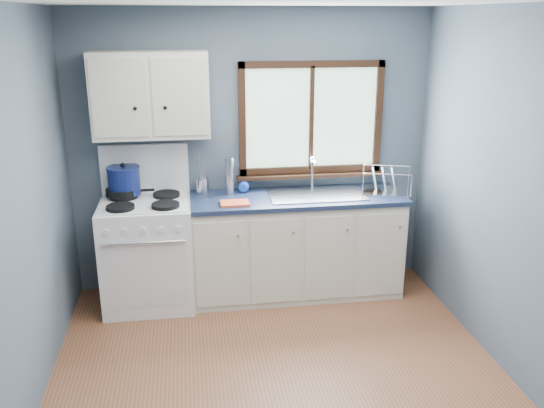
{
  "coord_description": "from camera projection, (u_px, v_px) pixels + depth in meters",
  "views": [
    {
      "loc": [
        -0.57,
        -3.23,
        2.42
      ],
      "look_at": [
        0.05,
        0.9,
        1.05
      ],
      "focal_mm": 38.0,
      "sensor_mm": 36.0,
      "label": 1
    }
  ],
  "objects": [
    {
      "name": "floor",
      "position": [
        284.0,
        395.0,
        3.87
      ],
      "size": [
        3.2,
        3.6,
        0.02
      ],
      "primitive_type": "cube",
      "color": "brown",
      "rests_on": "ground"
    },
    {
      "name": "wall_back",
      "position": [
        252.0,
        152.0,
        5.18
      ],
      "size": [
        3.2,
        0.02,
        2.5
      ],
      "primitive_type": "cube",
      "color": "#4D5B67",
      "rests_on": "ground"
    },
    {
      "name": "wall_left",
      "position": [
        6.0,
        233.0,
        3.25
      ],
      "size": [
        0.02,
        3.6,
        2.5
      ],
      "primitive_type": "cube",
      "color": "#4D5B67",
      "rests_on": "ground"
    },
    {
      "name": "wall_right",
      "position": [
        532.0,
        206.0,
        3.7
      ],
      "size": [
        0.02,
        3.6,
        2.5
      ],
      "primitive_type": "cube",
      "color": "#4D5B67",
      "rests_on": "ground"
    },
    {
      "name": "gas_range",
      "position": [
        148.0,
        250.0,
        4.97
      ],
      "size": [
        0.76,
        0.69,
        1.36
      ],
      "color": "white",
      "rests_on": "floor"
    },
    {
      "name": "base_cabinets",
      "position": [
        296.0,
        250.0,
        5.19
      ],
      "size": [
        1.85,
        0.6,
        0.88
      ],
      "color": "beige",
      "rests_on": "floor"
    },
    {
      "name": "countertop",
      "position": [
        296.0,
        198.0,
        5.04
      ],
      "size": [
        1.89,
        0.64,
        0.04
      ],
      "primitive_type": "cube",
      "color": "#151F37",
      "rests_on": "base_cabinets"
    },
    {
      "name": "sink",
      "position": [
        316.0,
        201.0,
        5.08
      ],
      "size": [
        0.84,
        0.46,
        0.44
      ],
      "color": "silver",
      "rests_on": "countertop"
    },
    {
      "name": "window",
      "position": [
        311.0,
        127.0,
        5.15
      ],
      "size": [
        1.36,
        0.1,
        1.03
      ],
      "color": "#9EC6A8",
      "rests_on": "wall_back"
    },
    {
      "name": "upper_cabinets",
      "position": [
        151.0,
        95.0,
        4.72
      ],
      "size": [
        0.95,
        0.35,
        0.7
      ],
      "color": "beige",
      "rests_on": "wall_back"
    },
    {
      "name": "skillet",
      "position": [
        122.0,
        192.0,
        4.92
      ],
      "size": [
        0.42,
        0.29,
        0.05
      ],
      "rotation": [
        0.0,
        0.0,
        0.07
      ],
      "color": "black",
      "rests_on": "gas_range"
    },
    {
      "name": "stockpot",
      "position": [
        124.0,
        180.0,
        4.91
      ],
      "size": [
        0.28,
        0.28,
        0.28
      ],
      "rotation": [
        0.0,
        0.0,
        -0.01
      ],
      "color": "#0E184C",
      "rests_on": "gas_range"
    },
    {
      "name": "utensil_crock",
      "position": [
        203.0,
        186.0,
        5.08
      ],
      "size": [
        0.12,
        0.12,
        0.35
      ],
      "rotation": [
        0.0,
        0.0,
        -0.1
      ],
      "color": "silver",
      "rests_on": "countertop"
    },
    {
      "name": "thermos",
      "position": [
        229.0,
        176.0,
        5.05
      ],
      "size": [
        0.08,
        0.08,
        0.33
      ],
      "primitive_type": "cylinder",
      "rotation": [
        0.0,
        0.0,
        -0.11
      ],
      "color": "silver",
      "rests_on": "countertop"
    },
    {
      "name": "soap_bottle",
      "position": [
        243.0,
        180.0,
        5.07
      ],
      "size": [
        0.11,
        0.11,
        0.25
      ],
      "primitive_type": "imported",
      "rotation": [
        0.0,
        0.0,
        -0.23
      ],
      "color": "#1644AE",
      "rests_on": "countertop"
    },
    {
      "name": "dish_towel",
      "position": [
        235.0,
        203.0,
        4.81
      ],
      "size": [
        0.24,
        0.18,
        0.02
      ],
      "primitive_type": "cube",
      "rotation": [
        0.0,
        0.0,
        0.01
      ],
      "color": "#F1562B",
      "rests_on": "countertop"
    },
    {
      "name": "dish_rack",
      "position": [
        385.0,
        186.0,
        5.13
      ],
      "size": [
        0.51,
        0.44,
        0.22
      ],
      "rotation": [
        0.0,
        0.0,
        -0.3
      ],
      "color": "silver",
      "rests_on": "countertop"
    }
  ]
}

